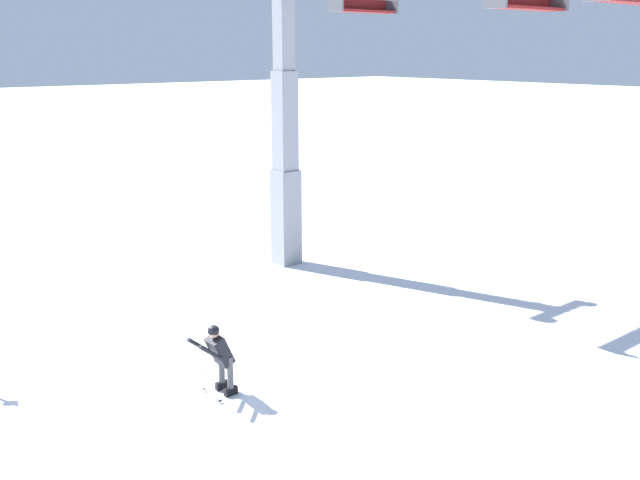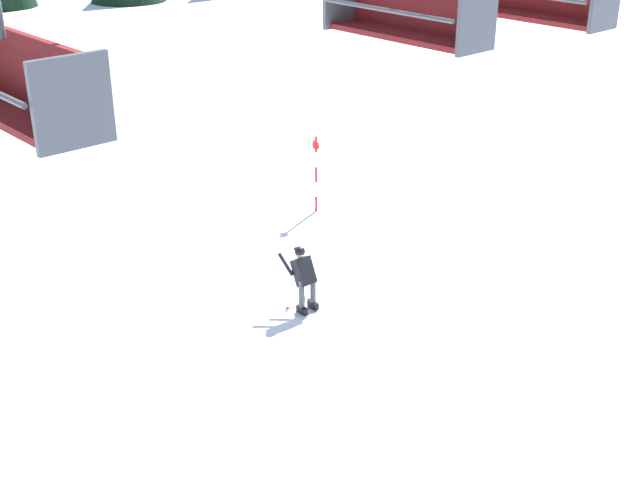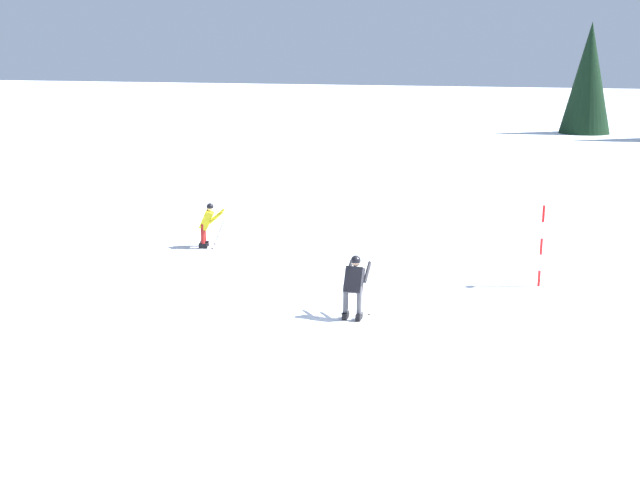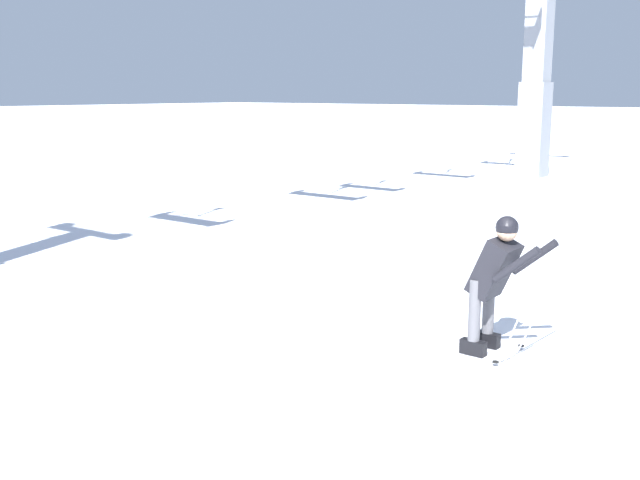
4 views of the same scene
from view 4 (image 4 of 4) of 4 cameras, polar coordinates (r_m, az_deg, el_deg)
ground_plane at (r=7.30m, az=14.10°, el=-11.73°), size 260.00×260.00×0.00m
skier_carving_main at (r=8.22m, az=13.10°, el=-2.61°), size 0.71×1.61×1.65m
lift_tower_far at (r=26.02m, az=16.17°, el=13.52°), size 0.85×2.79×9.80m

